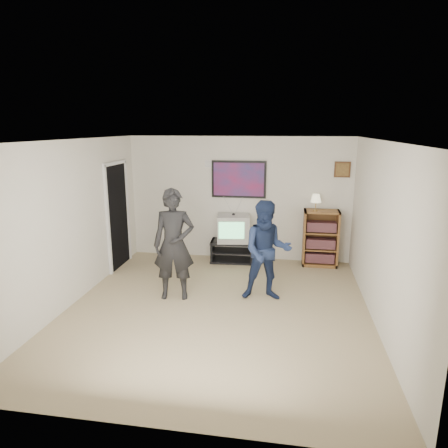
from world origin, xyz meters
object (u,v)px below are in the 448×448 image
(media_stand, at_px, (232,251))
(crt_television, at_px, (233,228))
(person_tall, at_px, (174,245))
(person_short, at_px, (267,251))
(bookshelf, at_px, (320,238))

(media_stand, bearing_deg, crt_television, -3.26)
(media_stand, relative_size, person_tall, 0.50)
(crt_television, height_order, person_tall, person_tall)
(crt_television, relative_size, person_short, 0.40)
(crt_television, xyz_separation_m, bookshelf, (1.72, 0.05, -0.15))
(media_stand, height_order, person_tall, person_tall)
(media_stand, xyz_separation_m, person_tall, (-0.66, -1.90, 0.67))
(person_short, bearing_deg, media_stand, 107.64)
(bookshelf, xyz_separation_m, person_short, (-0.95, -1.77, 0.24))
(person_short, bearing_deg, person_tall, -179.95)
(bookshelf, bearing_deg, person_short, -118.34)
(crt_television, bearing_deg, person_short, -73.84)
(person_short, bearing_deg, crt_television, 107.06)
(media_stand, height_order, crt_television, crt_television)
(media_stand, xyz_separation_m, crt_television, (0.02, 0.00, 0.48))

